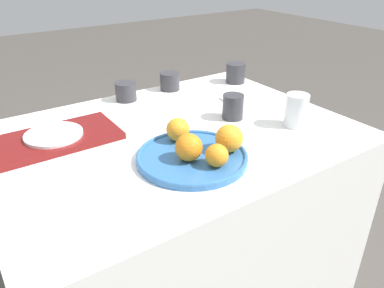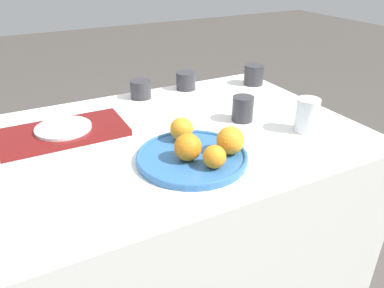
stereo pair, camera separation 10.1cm
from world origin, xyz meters
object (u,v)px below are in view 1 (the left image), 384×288
orange_1 (178,130)px  cup_2 (170,81)px  fruit_platter (192,157)px  serving_tray (55,139)px  water_glass (296,110)px  cup_1 (233,107)px  cup_3 (236,73)px  napkin (244,100)px  orange_3 (217,155)px  orange_2 (229,138)px  orange_0 (189,147)px  cup_0 (126,91)px  side_plate (54,135)px

orange_1 → cup_2: 0.49m
fruit_platter → orange_1: (0.02, 0.10, 0.04)m
fruit_platter → serving_tray: (-0.28, 0.32, -0.00)m
water_glass → cup_1: bearing=129.0°
cup_3 → napkin: bearing=-120.9°
fruit_platter → cup_3: 0.70m
orange_3 → cup_1: cup_1 is taller
fruit_platter → orange_3: bearing=-74.2°
orange_1 → orange_2: (0.08, -0.14, 0.00)m
cup_3 → fruit_platter: bearing=-139.7°
cup_2 → cup_3: (0.28, -0.08, 0.01)m
orange_0 → orange_2: orange_2 is taller
orange_1 → cup_2: bearing=61.7°
orange_1 → cup_2: (0.23, 0.43, -0.01)m
orange_3 → cup_0: size_ratio=0.77×
orange_0 → napkin: bearing=32.2°
water_glass → cup_0: size_ratio=1.37×
orange_2 → orange_3: bearing=-149.5°
cup_1 → serving_tray: bearing=163.8°
orange_0 → cup_1: 0.34m
serving_tray → orange_3: bearing=-52.8°
cup_2 → water_glass: bearing=-73.6°
side_plate → fruit_platter: bearing=-48.7°
napkin → serving_tray: bearing=175.1°
serving_tray → side_plate: size_ratio=2.20×
napkin → cup_0: bearing=145.1°
orange_1 → cup_3: 0.62m
orange_0 → napkin: (0.44, 0.28, -0.05)m
orange_0 → cup_2: orange_0 is taller
serving_tray → cup_2: 0.57m
cup_0 → cup_1: bearing=-57.8°
fruit_platter → water_glass: size_ratio=2.86×
side_plate → orange_2: bearing=-43.0°
cup_1 → cup_2: (-0.03, 0.37, -0.01)m
cup_0 → cup_2: size_ratio=1.00×
water_glass → orange_0: bearing=-178.4°
fruit_platter → napkin: size_ratio=2.18×
orange_3 → napkin: (0.40, 0.34, -0.04)m
cup_0 → napkin: size_ratio=0.56×
orange_2 → cup_2: 0.59m
cup_0 → cup_1: size_ratio=0.94×
side_plate → cup_2: size_ratio=2.15×
orange_0 → cup_3: (0.55, 0.47, -0.01)m
orange_1 → cup_1: (0.26, 0.06, -0.01)m
orange_3 → cup_3: bearing=46.3°
orange_3 → side_plate: bearing=127.2°
side_plate → cup_3: size_ratio=2.05×
orange_1 → napkin: bearing=22.0°
side_plate → serving_tray: bearing=0.0°
cup_3 → cup_2: bearing=164.6°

